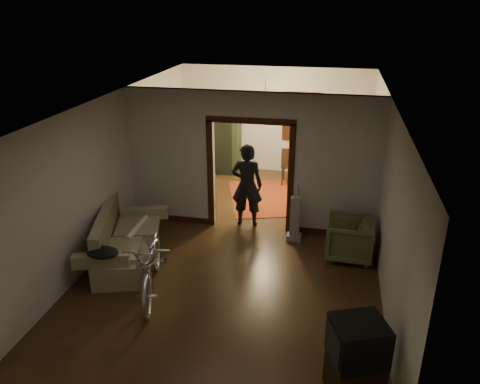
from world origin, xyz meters
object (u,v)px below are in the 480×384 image
(sofa, at_px, (125,238))
(armchair, at_px, (349,239))
(person, at_px, (247,185))
(desk, at_px, (308,166))
(bicycle, at_px, (152,262))
(locker, at_px, (224,142))

(sofa, distance_m, armchair, 4.02)
(sofa, height_order, person, person)
(desk, bearing_deg, person, -100.18)
(bicycle, relative_size, person, 1.14)
(armchair, bearing_deg, sofa, -74.17)
(armchair, xyz_separation_m, locker, (-3.27, 3.96, 0.47))
(sofa, bearing_deg, armchair, -3.47)
(sofa, distance_m, locker, 4.95)
(person, xyz_separation_m, desk, (1.07, 2.91, -0.51))
(person, bearing_deg, locker, -70.60)
(sofa, distance_m, bicycle, 1.13)
(sofa, bearing_deg, bicycle, -60.80)
(bicycle, bearing_deg, person, 53.42)
(armchair, distance_m, desk, 3.99)
(bicycle, relative_size, locker, 1.18)
(armchair, height_order, person, person)
(locker, bearing_deg, armchair, -47.50)
(sofa, relative_size, locker, 1.18)
(armchair, relative_size, person, 0.47)
(locker, bearing_deg, person, -65.26)
(bicycle, xyz_separation_m, person, (1.02, 2.67, 0.35))
(bicycle, relative_size, desk, 2.05)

